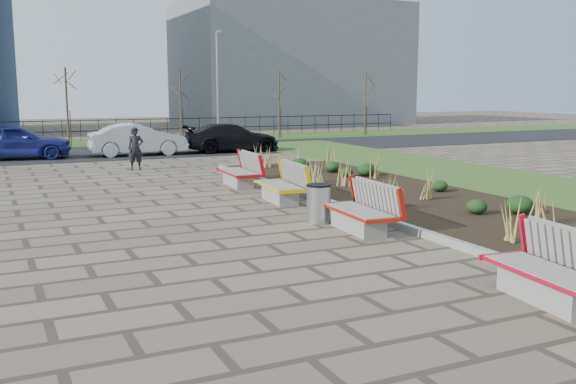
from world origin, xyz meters
name	(u,v)px	position (x,y,z in m)	size (l,w,h in m)	color
ground	(283,286)	(0.00, 0.00, 0.00)	(120.00, 120.00, 0.00)	#6E5F4B
planting_bed	(420,201)	(6.25, 5.00, 0.05)	(4.50, 18.00, 0.10)	black
planting_curb	(342,207)	(3.92, 5.00, 0.07)	(0.16, 18.00, 0.15)	gray
grass_verge_near	(552,190)	(11.00, 5.00, 0.02)	(5.00, 38.00, 0.04)	#33511E
grass_verge_far	(66,144)	(0.00, 28.00, 0.02)	(80.00, 5.00, 0.04)	#33511E
road	(81,154)	(0.00, 22.00, 0.01)	(80.00, 7.00, 0.02)	black
bench_a	(548,268)	(3.00, -2.24, 0.50)	(0.90, 2.10, 1.00)	red
bench_b	(358,208)	(3.00, 2.76, 0.50)	(0.90, 2.10, 1.00)	red
bench_c	(280,183)	(3.00, 6.69, 0.50)	(0.90, 2.10, 1.00)	yellow
bench_d	(238,170)	(3.00, 9.75, 0.50)	(0.90, 2.10, 1.00)	red
litter_bin	(319,204)	(2.68, 3.91, 0.42)	(0.53, 0.53, 0.84)	#B2B2B7
pedestrian	(136,149)	(1.05, 15.17, 0.78)	(0.57, 0.37, 1.56)	black
car_blue	(16,141)	(-2.76, 20.74, 0.77)	(1.76, 4.38, 1.49)	navy
car_silver	(138,139)	(2.23, 20.18, 0.72)	(1.48, 4.26, 1.40)	#AEB2B6
car_black	(232,138)	(6.59, 20.02, 0.67)	(1.83, 4.51, 1.31)	black
tree_c	(67,107)	(0.00, 26.50, 2.04)	(1.40, 1.40, 4.00)	#4C3D2D
tree_d	(181,105)	(6.00, 26.50, 2.04)	(1.40, 1.40, 4.00)	#4C3D2D
tree_e	(279,104)	(12.00, 26.50, 2.04)	(1.40, 1.40, 4.00)	#4C3D2D
tree_f	(365,103)	(18.00, 26.50, 2.04)	(1.40, 1.40, 4.00)	#4C3D2D
lamp_east	(218,87)	(8.00, 26.00, 3.04)	(0.24, 0.60, 6.00)	gray
railing_fence	(62,131)	(0.00, 29.50, 0.64)	(44.00, 0.10, 1.20)	black
building_grey	(289,65)	(20.00, 42.00, 5.00)	(18.00, 12.00, 10.00)	slate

